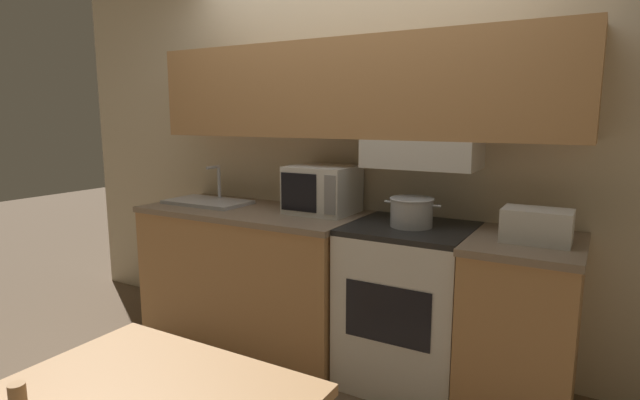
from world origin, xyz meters
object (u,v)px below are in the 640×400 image
stove_range (408,304)px  toaster (537,225)px  sink_basin (208,201)px  microwave (322,189)px  cooking_pot (412,211)px

stove_range → toaster: toaster is taller
sink_basin → toaster: bearing=-0.6°
toaster → microwave: bearing=173.8°
cooking_pot → microwave: microwave is taller
stove_range → toaster: (0.65, -0.04, 0.54)m
stove_range → sink_basin: 1.55m
microwave → stove_range: bearing=-8.9°
stove_range → microwave: 0.87m
stove_range → sink_basin: size_ratio=1.59×
stove_range → sink_basin: (-1.47, -0.02, 0.48)m
stove_range → cooking_pot: size_ratio=2.85×
cooking_pot → microwave: size_ratio=0.80×
stove_range → microwave: (-0.62, 0.10, 0.61)m
cooking_pot → microwave: 0.64m
cooking_pot → sink_basin: sink_basin is taller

